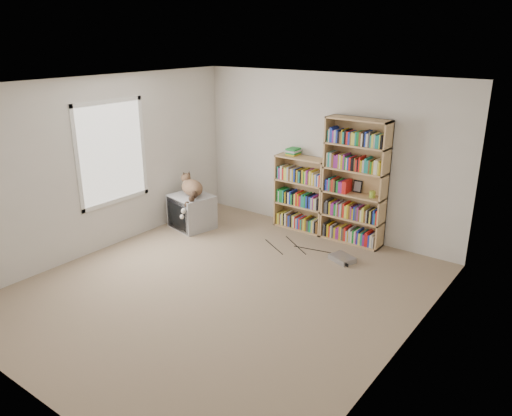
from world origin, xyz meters
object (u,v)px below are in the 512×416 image
Objects in this scene: crt_tv at (192,211)px; cat at (191,191)px; bookcase_tall at (355,185)px; dvd_player at (342,258)px; bookcase_short at (302,196)px.

crt_tv is 1.06× the size of cat.
bookcase_tall reaches higher than crt_tv.
bookcase_tall reaches higher than dvd_player.
dvd_player is (2.57, 0.34, -0.61)m from cat.
crt_tv is 0.37m from cat.
crt_tv is 2.66m from bookcase_tall.
bookcase_tall is 1.58× the size of bookcase_short.
bookcase_tall is (2.34, 1.08, 0.25)m from cat.
crt_tv is at bearing -144.42° from bookcase_short.
cat is at bearing -142.94° from bookcase_short.
dvd_player is (2.59, 0.30, -0.24)m from crt_tv.
dvd_player is at bearing -73.11° from bookcase_tall.
bookcase_short is (1.42, 1.08, -0.10)m from cat.
dvd_player is at bearing 30.34° from cat.
bookcase_short is 1.45m from dvd_player.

